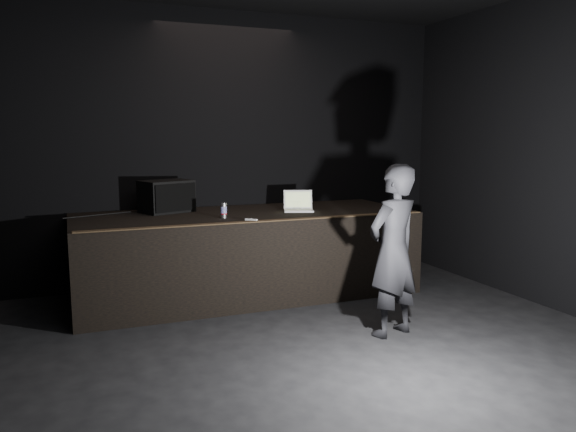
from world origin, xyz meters
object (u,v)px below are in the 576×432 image
(person, at_px, (393,251))
(laptop, at_px, (298,205))
(beer_can, at_px, (224,210))
(stage_riser, at_px, (246,254))
(stage_monitor, at_px, (167,196))

(person, bearing_deg, laptop, -100.50)
(laptop, xyz_separation_m, beer_can, (-1.02, -0.26, 0.02))
(beer_can, bearing_deg, stage_riser, 40.80)
(stage_riser, distance_m, person, 2.10)
(stage_monitor, distance_m, beer_can, 0.89)
(stage_monitor, relative_size, laptop, 1.57)
(stage_riser, xyz_separation_m, person, (0.89, -1.87, 0.33))
(stage_monitor, height_order, laptop, stage_monitor)
(beer_can, xyz_separation_m, person, (1.24, -1.56, -0.25))
(beer_can, bearing_deg, stage_monitor, 125.62)
(stage_monitor, bearing_deg, laptop, -37.70)
(stage_riser, height_order, person, person)
(stage_riser, xyz_separation_m, laptop, (0.67, -0.05, 0.56))
(beer_can, bearing_deg, laptop, 14.15)
(stage_monitor, distance_m, laptop, 1.60)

